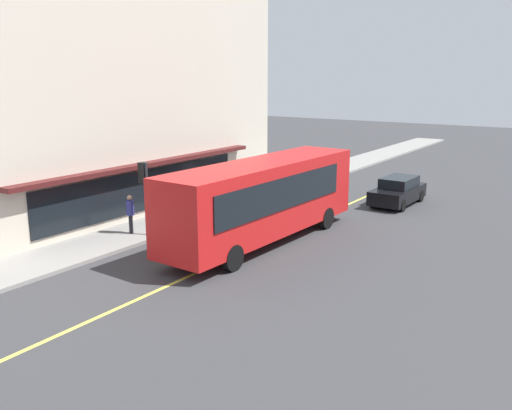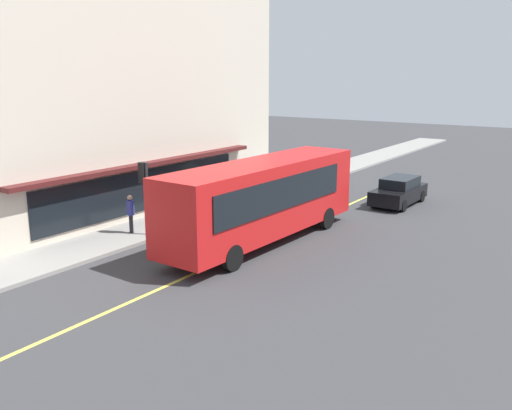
% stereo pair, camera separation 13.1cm
% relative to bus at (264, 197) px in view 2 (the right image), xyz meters
% --- Properties ---
extents(ground, '(120.00, 120.00, 0.00)m').
position_rel_bus_xyz_m(ground, '(1.70, -0.06, -1.99)').
color(ground, '#38383A').
extents(sidewalk, '(80.00, 2.91, 0.15)m').
position_rel_bus_xyz_m(sidewalk, '(1.70, 5.48, -1.91)').
color(sidewalk, gray).
rests_on(sidewalk, ground).
extents(lane_centre_stripe, '(36.00, 0.16, 0.01)m').
position_rel_bus_xyz_m(lane_centre_stripe, '(1.70, -0.06, -1.98)').
color(lane_centre_stripe, '#D8D14C').
rests_on(lane_centre_stripe, ground).
extents(storefront_building, '(21.89, 8.85, 13.89)m').
position_rel_bus_xyz_m(storefront_building, '(0.06, 11.05, 4.95)').
color(storefront_building, beige).
rests_on(storefront_building, ground).
extents(bus, '(11.21, 2.89, 3.50)m').
position_rel_bus_xyz_m(bus, '(0.00, 0.00, 0.00)').
color(bus, red).
rests_on(bus, ground).
extents(traffic_light, '(0.30, 0.52, 3.20)m').
position_rel_bus_xyz_m(traffic_light, '(-2.30, 4.69, 0.55)').
color(traffic_light, '#2D2D33').
rests_on(traffic_light, sidewalk).
extents(car_maroon, '(4.30, 1.87, 1.52)m').
position_rel_bus_xyz_m(car_maroon, '(1.66, 2.95, -1.24)').
color(car_maroon, maroon).
rests_on(car_maroon, ground).
extents(car_white, '(4.37, 2.00, 1.52)m').
position_rel_bus_xyz_m(car_white, '(10.29, 2.96, -1.24)').
color(car_white, white).
rests_on(car_white, ground).
extents(car_black, '(4.33, 1.92, 1.52)m').
position_rel_bus_xyz_m(car_black, '(10.08, -2.28, -1.24)').
color(car_black, black).
rests_on(car_black, ground).
extents(pedestrian_at_corner, '(0.34, 0.34, 1.72)m').
position_rel_bus_xyz_m(pedestrian_at_corner, '(-2.57, 5.36, -0.80)').
color(pedestrian_at_corner, black).
rests_on(pedestrian_at_corner, sidewalk).
extents(pedestrian_mid_block, '(0.34, 0.34, 1.86)m').
position_rel_bus_xyz_m(pedestrian_mid_block, '(6.15, 5.54, -0.71)').
color(pedestrian_mid_block, black).
rests_on(pedestrian_mid_block, sidewalk).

